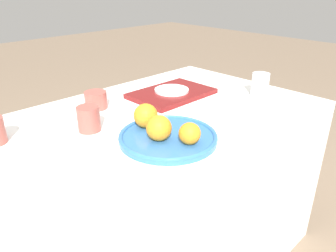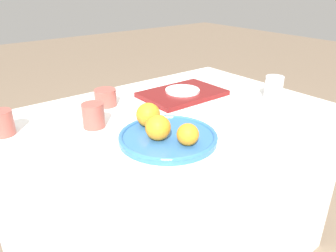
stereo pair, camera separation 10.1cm
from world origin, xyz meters
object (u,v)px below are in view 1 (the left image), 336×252
at_px(orange_0, 190,133).
at_px(orange_2, 146,116).
at_px(serving_tray, 172,93).
at_px(water_glass, 260,84).
at_px(cup_0, 89,119).
at_px(cup_2, 96,100).
at_px(fruit_platter, 168,137).
at_px(orange_1, 159,128).
at_px(side_plate, 172,90).

xyz_separation_m(orange_0, orange_2, (-0.02, 0.18, 0.01)).
relative_size(orange_2, serving_tray, 0.23).
xyz_separation_m(orange_0, water_glass, (0.57, 0.11, -0.00)).
height_order(orange_0, water_glass, water_glass).
height_order(cup_0, cup_2, cup_0).
height_order(orange_0, cup_0, cup_0).
bearing_deg(cup_2, cup_0, -129.30).
height_order(orange_0, cup_2, orange_0).
bearing_deg(orange_2, fruit_platter, -86.96).
bearing_deg(serving_tray, cup_0, -172.77).
bearing_deg(serving_tray, orange_1, -139.73).
bearing_deg(orange_0, cup_2, 91.95).
bearing_deg(serving_tray, side_plate, 0.00).
relative_size(orange_0, serving_tray, 0.19).
bearing_deg(side_plate, orange_2, -148.20).
height_order(serving_tray, cup_0, cup_0).
bearing_deg(water_glass, orange_1, -177.01).
bearing_deg(cup_2, fruit_platter, -89.09).
height_order(water_glass, cup_0, water_glass).
relative_size(orange_1, cup_0, 0.93).
bearing_deg(water_glass, serving_tray, 136.77).
bearing_deg(cup_0, water_glass, -15.81).
distance_m(serving_tray, cup_2, 0.33).
height_order(fruit_platter, orange_1, orange_1).
bearing_deg(cup_0, fruit_platter, -60.11).
distance_m(orange_1, cup_0, 0.26).
relative_size(orange_2, side_plate, 0.54).
distance_m(orange_0, cup_2, 0.48).
bearing_deg(orange_2, orange_1, -108.42).
xyz_separation_m(fruit_platter, serving_tray, (0.31, 0.29, -0.00)).
distance_m(fruit_platter, serving_tray, 0.42).
distance_m(fruit_platter, orange_0, 0.09).
bearing_deg(cup_0, orange_0, -65.35).
bearing_deg(side_plate, cup_0, -172.77).
bearing_deg(cup_2, orange_0, -88.05).
bearing_deg(orange_0, side_plate, 51.55).
distance_m(orange_1, serving_tray, 0.45).
bearing_deg(orange_2, serving_tray, 31.80).
height_order(fruit_platter, water_glass, water_glass).
bearing_deg(serving_tray, orange_0, -128.45).
relative_size(serving_tray, cup_2, 3.97).
height_order(orange_1, water_glass, water_glass).
distance_m(water_glass, cup_2, 0.69).
bearing_deg(orange_1, cup_2, 85.38).
xyz_separation_m(water_glass, side_plate, (-0.28, 0.26, -0.02)).
xyz_separation_m(side_plate, cup_2, (-0.31, 0.10, 0.01)).
relative_size(orange_0, orange_1, 0.84).
height_order(orange_2, serving_tray, orange_2).
bearing_deg(serving_tray, cup_2, 161.93).
height_order(orange_1, cup_0, orange_1).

